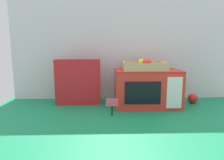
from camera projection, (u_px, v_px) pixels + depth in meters
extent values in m
plane|color=#147A4C|center=(123.00, 105.00, 1.40)|extent=(1.70, 1.70, 0.00)
cube|color=silver|center=(122.00, 50.00, 1.53)|extent=(1.61, 0.03, 0.73)
cube|color=red|center=(147.00, 88.00, 1.37)|extent=(0.42, 0.26, 0.23)
cube|color=red|center=(147.00, 70.00, 1.35)|extent=(0.42, 0.26, 0.01)
cube|color=black|center=(143.00, 93.00, 1.24)|extent=(0.22, 0.01, 0.14)
cube|color=white|center=(174.00, 93.00, 1.24)|extent=(0.09, 0.01, 0.19)
cube|color=tan|center=(144.00, 68.00, 1.34)|extent=(0.27, 0.22, 0.03)
cube|color=tan|center=(147.00, 65.00, 1.23)|extent=(0.27, 0.01, 0.02)
cube|color=tan|center=(141.00, 63.00, 1.43)|extent=(0.27, 0.01, 0.02)
cube|color=tan|center=(124.00, 64.00, 1.33)|extent=(0.01, 0.22, 0.02)
cube|color=tan|center=(164.00, 64.00, 1.34)|extent=(0.01, 0.22, 0.02)
sphere|color=#E04228|center=(147.00, 62.00, 1.27)|extent=(0.05, 0.05, 0.05)
ellipsoid|color=yellow|center=(142.00, 62.00, 1.40)|extent=(0.08, 0.07, 0.04)
cube|color=red|center=(78.00, 82.00, 1.40)|extent=(0.30, 0.08, 0.31)
cube|color=silver|center=(77.00, 81.00, 1.36)|extent=(0.19, 0.00, 0.19)
cube|color=white|center=(78.00, 99.00, 1.38)|extent=(0.23, 0.00, 0.05)
cylinder|color=black|center=(112.00, 111.00, 1.18)|extent=(0.01, 0.01, 0.06)
cube|color=#F44C6B|center=(112.00, 102.00, 1.17)|extent=(0.07, 0.00, 0.05)
sphere|color=red|center=(193.00, 98.00, 1.43)|extent=(0.07, 0.07, 0.07)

